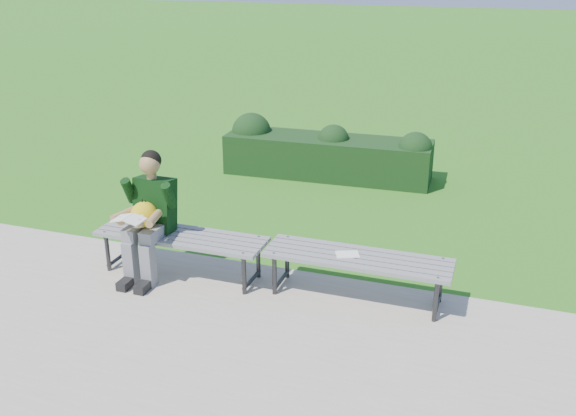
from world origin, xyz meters
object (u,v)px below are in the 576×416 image
object	(u,v)px
hedge	(323,152)
bench_right	(357,261)
paper_sheet	(347,254)
bench_left	(181,239)
seated_boy	(148,212)

from	to	relation	value
hedge	bench_right	distance (m)	3.84
hedge	paper_sheet	distance (m)	3.80
bench_left	paper_sheet	size ratio (longest dim) A/B	6.82
bench_left	paper_sheet	xyz separation A→B (m)	(1.74, 0.10, 0.06)
bench_right	paper_sheet	xyz separation A→B (m)	(-0.10, 0.00, 0.06)
bench_right	seated_boy	distance (m)	2.17
bench_right	paper_sheet	size ratio (longest dim) A/B	6.82
bench_left	seated_boy	distance (m)	0.44
bench_left	seated_boy	size ratio (longest dim) A/B	1.37
bench_left	bench_right	xyz separation A→B (m)	(1.84, 0.10, 0.00)
bench_right	paper_sheet	bearing A→B (deg)	180.00
seated_boy	paper_sheet	distance (m)	2.07
bench_right	seated_boy	world-z (taller)	seated_boy
bench_left	bench_right	size ratio (longest dim) A/B	1.00
seated_boy	bench_right	bearing A→B (deg)	5.18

